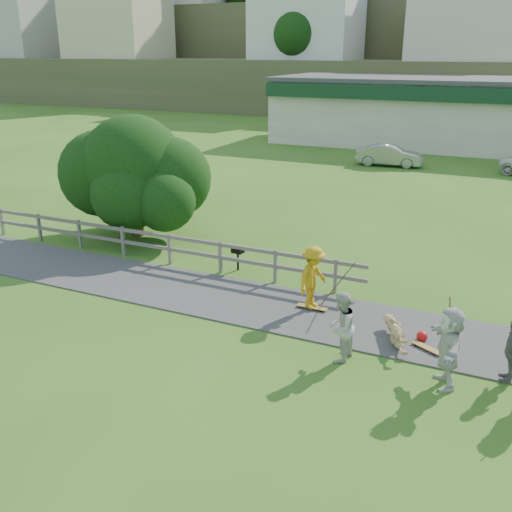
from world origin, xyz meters
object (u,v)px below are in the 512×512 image
Objects in this scene: spectator_d at (449,347)px; tree at (135,185)px; spectator_b at (512,350)px; car_silver at (389,155)px; skater_fallen at (396,332)px; bbq at (238,259)px; spectator_a at (341,327)px; skater_rider at (313,281)px.

tree is at bearing -132.46° from spectator_d.
car_silver is at bearing -164.86° from spectator_b.
skater_fallen is 2.03× the size of bbq.
car_silver is 5.05× the size of bbq.
skater_rider is at bearing -141.47° from spectator_a.
skater_rider is 2.83m from skater_fallen.
spectator_a is 12.04m from tree.
skater_rider is 22.89m from car_silver.
spectator_d is at bearing -107.32° from skater_rider.
skater_fallen is at bearing -172.38° from car_silver.
spectator_a is 2.12× the size of bbq.
spectator_b is (5.28, -1.64, -0.15)m from skater_rider.
bbq is at bearing -125.84° from spectator_a.
skater_rider reaches higher than bbq.
tree is at bearing 157.30° from car_silver.
bbq is (-7.36, 4.39, -0.54)m from spectator_d.
skater_rider is 0.44× the size of car_silver.
bbq is (-0.53, -20.76, -0.27)m from car_silver.
bbq is (-4.90, 4.32, -0.46)m from spectator_a.
spectator_a is at bearing -150.45° from skater_fallen.
spectator_b is 15.10m from tree.
spectator_d is at bearing 93.87° from spectator_a.
tree reaches higher than spectator_a.
skater_rider is 3.92m from bbq.
spectator_d is (-1.28, -0.80, 0.18)m from spectator_b.
bbq is at bearing -137.53° from spectator_d.
spectator_a is at bearing -132.98° from skater_rider.
spectator_a is 3.81m from spectator_b.
bbq is (-3.37, 1.95, -0.50)m from skater_rider.
spectator_d is at bearing -61.40° from spectator_b.
spectator_a is (1.53, -2.37, -0.04)m from skater_rider.
car_silver is at bearing 95.13° from bbq.
tree is (-10.32, 6.09, 1.18)m from spectator_a.
spectator_a reaches higher than car_silver.
skater_rider reaches higher than car_silver.
spectator_a reaches higher than spectator_b.
tree is 7.90× the size of bbq.
tree is at bearing -114.17° from spectator_b.
car_silver is 20.77m from bbq.
spectator_d reaches higher than skater_fallen.
spectator_a is at bearing -175.43° from car_silver.
skater_rider reaches higher than spectator_b.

